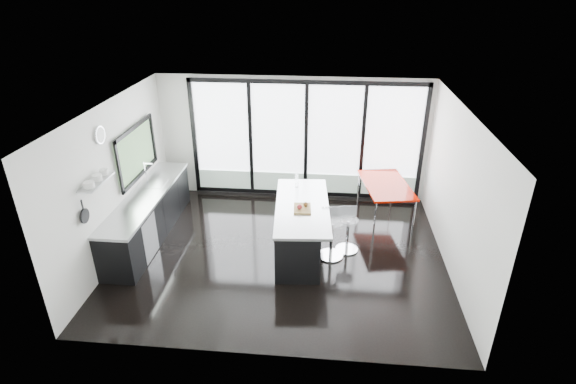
# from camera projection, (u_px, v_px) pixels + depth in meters

# --- Properties ---
(floor) EXTENTS (6.00, 5.00, 0.00)m
(floor) POSITION_uv_depth(u_px,v_px,m) (281.00, 253.00, 8.45)
(floor) COLOR black
(floor) RESTS_ON ground
(ceiling) EXTENTS (6.00, 5.00, 0.00)m
(ceiling) POSITION_uv_depth(u_px,v_px,m) (280.00, 108.00, 7.22)
(ceiling) COLOR white
(ceiling) RESTS_ON wall_back
(wall_back) EXTENTS (6.00, 0.09, 2.80)m
(wall_back) POSITION_uv_depth(u_px,v_px,m) (305.00, 145.00, 10.07)
(wall_back) COLOR silver
(wall_back) RESTS_ON ground
(wall_front) EXTENTS (6.00, 0.00, 2.80)m
(wall_front) POSITION_uv_depth(u_px,v_px,m) (259.00, 272.00, 5.60)
(wall_front) COLOR silver
(wall_front) RESTS_ON ground
(wall_left) EXTENTS (0.26, 5.00, 2.80)m
(wall_left) POSITION_uv_depth(u_px,v_px,m) (122.00, 166.00, 8.26)
(wall_left) COLOR silver
(wall_left) RESTS_ON ground
(wall_right) EXTENTS (0.00, 5.00, 2.80)m
(wall_right) POSITION_uv_depth(u_px,v_px,m) (457.00, 194.00, 7.58)
(wall_right) COLOR silver
(wall_right) RESTS_ON ground
(counter_cabinets) EXTENTS (0.69, 3.24, 1.36)m
(counter_cabinets) POSITION_uv_depth(u_px,v_px,m) (148.00, 215.00, 8.83)
(counter_cabinets) COLOR black
(counter_cabinets) RESTS_ON floor
(island) EXTENTS (1.13, 2.36, 1.22)m
(island) POSITION_uv_depth(u_px,v_px,m) (298.00, 227.00, 8.40)
(island) COLOR black
(island) RESTS_ON floor
(bar_stool_near) EXTENTS (0.52, 0.52, 0.74)m
(bar_stool_near) POSITION_uv_depth(u_px,v_px,m) (331.00, 239.00, 8.21)
(bar_stool_near) COLOR silver
(bar_stool_near) RESTS_ON floor
(bar_stool_far) EXTENTS (0.46, 0.46, 0.67)m
(bar_stool_far) POSITION_uv_depth(u_px,v_px,m) (347.00, 235.00, 8.41)
(bar_stool_far) COLOR silver
(bar_stool_far) RESTS_ON floor
(red_table) EXTENTS (1.14, 1.68, 0.83)m
(red_table) POSITION_uv_depth(u_px,v_px,m) (384.00, 202.00, 9.46)
(red_table) COLOR #A00E00
(red_table) RESTS_ON floor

